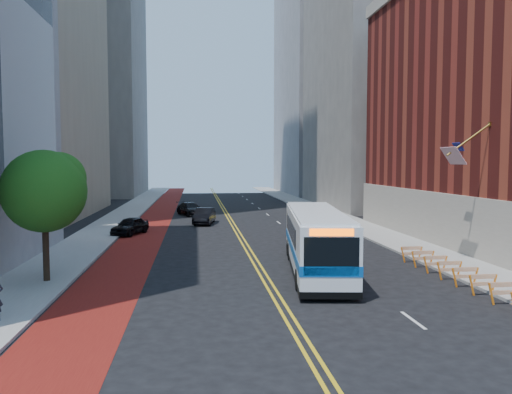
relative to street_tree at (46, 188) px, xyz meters
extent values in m
plane|color=black|center=(11.24, -6.04, -4.91)|extent=(160.00, 160.00, 0.00)
cube|color=gray|center=(-0.76, 23.96, -4.84)|extent=(4.00, 140.00, 0.15)
cube|color=gray|center=(23.24, 23.96, -4.84)|extent=(4.00, 140.00, 0.15)
cube|color=#61100D|center=(3.14, 23.96, -4.91)|extent=(3.60, 140.00, 0.01)
cube|color=gold|center=(11.06, 23.96, -4.91)|extent=(0.14, 140.00, 0.01)
cube|color=gold|center=(11.42, 23.96, -4.91)|extent=(0.14, 140.00, 0.01)
cube|color=silver|center=(16.04, -8.04, -4.90)|extent=(0.14, 2.20, 0.01)
cube|color=silver|center=(16.04, -0.04, -4.90)|extent=(0.14, 2.20, 0.01)
cube|color=silver|center=(16.04, 7.96, -4.90)|extent=(0.14, 2.20, 0.01)
cube|color=silver|center=(16.04, 15.96, -4.90)|extent=(0.14, 2.20, 0.01)
cube|color=silver|center=(16.04, 23.96, -4.90)|extent=(0.14, 2.20, 0.01)
cube|color=silver|center=(16.04, 31.96, -4.90)|extent=(0.14, 2.20, 0.01)
cube|color=silver|center=(16.04, 39.96, -4.90)|extent=(0.14, 2.20, 0.01)
cube|color=silver|center=(16.04, 47.96, -4.90)|extent=(0.14, 2.20, 0.01)
cube|color=silver|center=(16.04, 55.96, -4.90)|extent=(0.14, 2.20, 0.01)
cube|color=silver|center=(16.04, 63.96, -4.90)|extent=(0.14, 2.20, 0.01)
cube|color=silver|center=(16.04, 71.96, -4.90)|extent=(0.14, 2.20, 0.01)
cube|color=silver|center=(16.04, 79.96, -4.90)|extent=(0.14, 2.20, 0.01)
cube|color=#9E9384|center=(25.29, 5.96, -2.91)|extent=(0.50, 36.00, 4.00)
cube|color=black|center=(25.39, -0.04, -3.81)|extent=(0.35, 2.80, 2.20)
cube|color=black|center=(25.39, 6.96, -3.81)|extent=(0.35, 2.80, 2.20)
cube|color=black|center=(25.39, 13.96, -3.81)|extent=(0.35, 2.80, 2.20)
cube|color=#A57F33|center=(25.29, 1.96, 3.59)|extent=(0.25, 0.25, 0.25)
cylinder|color=#A57F33|center=(23.94, 1.96, 2.69)|extent=(2.85, 0.12, 2.05)
cube|color=#B21419|center=(22.94, 1.96, 1.69)|extent=(0.75, 1.90, 1.05)
cube|color=navy|center=(23.49, 2.41, 2.24)|extent=(0.39, 0.85, 0.52)
cube|color=slate|center=(34.24, 41.96, 15.09)|extent=(18.00, 26.00, 40.00)
cube|color=gray|center=(35.24, 71.96, 22.59)|extent=(20.00, 28.00, 55.00)
cube|color=slate|center=(-12.76, 71.96, 27.59)|extent=(20.00, 26.00, 65.00)
cube|color=orange|center=(20.29, -6.49, -4.41)|extent=(0.32, 0.06, 0.99)
cube|color=orange|center=(20.84, -6.49, -4.01)|extent=(1.25, 0.05, 0.22)
cube|color=orange|center=(20.84, -6.49, -4.36)|extent=(1.25, 0.05, 0.18)
cube|color=orange|center=(20.29, -4.94, -4.41)|extent=(0.32, 0.06, 0.99)
cube|color=orange|center=(21.39, -4.94, -4.41)|extent=(0.32, 0.06, 0.99)
cube|color=orange|center=(20.84, -4.94, -4.01)|extent=(1.25, 0.05, 0.22)
cube|color=orange|center=(20.84, -4.94, -4.36)|extent=(1.25, 0.05, 0.18)
cube|color=orange|center=(20.29, -3.39, -4.41)|extent=(0.32, 0.06, 0.99)
cube|color=orange|center=(21.39, -3.39, -4.41)|extent=(0.32, 0.06, 0.99)
cube|color=orange|center=(20.84, -3.39, -4.01)|extent=(1.25, 0.05, 0.22)
cube|color=orange|center=(20.84, -3.39, -4.36)|extent=(1.25, 0.05, 0.18)
cube|color=orange|center=(20.29, -1.84, -4.41)|extent=(0.32, 0.06, 0.99)
cube|color=orange|center=(21.39, -1.84, -4.41)|extent=(0.32, 0.06, 0.99)
cube|color=orange|center=(20.84, -1.84, -4.01)|extent=(1.25, 0.05, 0.22)
cube|color=orange|center=(20.84, -1.84, -4.36)|extent=(1.25, 0.05, 0.18)
cube|color=orange|center=(20.29, -0.29, -4.41)|extent=(0.32, 0.06, 0.99)
cube|color=orange|center=(21.39, -0.29, -4.41)|extent=(0.32, 0.06, 0.99)
cube|color=orange|center=(20.84, -0.29, -4.01)|extent=(1.25, 0.05, 0.22)
cube|color=orange|center=(20.84, -0.29, -4.36)|extent=(1.25, 0.05, 0.18)
cube|color=orange|center=(20.29, 1.26, -4.41)|extent=(0.32, 0.06, 0.99)
cube|color=orange|center=(21.39, 1.26, -4.41)|extent=(0.32, 0.06, 0.99)
cube|color=orange|center=(20.84, 1.26, -4.01)|extent=(1.25, 0.05, 0.22)
cube|color=orange|center=(20.84, 1.26, -4.36)|extent=(1.25, 0.05, 0.18)
cube|color=orange|center=(20.29, 2.81, -4.41)|extent=(0.32, 0.06, 0.99)
cube|color=orange|center=(21.39, 2.81, -4.41)|extent=(0.32, 0.06, 0.99)
cube|color=orange|center=(20.84, 2.81, -4.01)|extent=(1.25, 0.05, 0.22)
cube|color=orange|center=(20.84, 2.81, -4.36)|extent=(1.25, 0.05, 0.18)
cylinder|color=black|center=(-0.06, -0.04, -3.16)|extent=(0.32, 0.32, 3.20)
sphere|color=#104D12|center=(-0.06, -0.04, -0.16)|extent=(4.20, 4.20, 4.20)
sphere|color=#104D12|center=(0.54, 0.36, 0.44)|extent=(2.80, 2.80, 2.80)
sphere|color=#104D12|center=(-0.56, -0.34, 0.24)|extent=(2.40, 2.40, 2.40)
cube|color=silver|center=(14.29, 0.82, -3.03)|extent=(4.44, 12.94, 3.01)
cube|color=#0A4FA2|center=(14.29, 0.82, -3.48)|extent=(4.49, 12.98, 0.48)
cube|color=black|center=(14.41, 1.65, -2.53)|extent=(3.98, 9.17, 1.00)
cube|color=black|center=(13.44, -5.44, -2.80)|extent=(2.41, 0.43, 1.69)
cube|color=black|center=(15.14, 7.07, -2.59)|extent=(2.19, 0.40, 1.06)
cube|color=#FF5905|center=(13.44, -5.45, -1.74)|extent=(1.92, 0.34, 0.32)
cube|color=silver|center=(14.29, 0.82, -1.48)|extent=(4.22, 12.29, 0.13)
cube|color=black|center=(14.29, 0.82, -4.54)|extent=(4.47, 12.97, 0.32)
cylinder|color=black|center=(12.51, -3.04, -4.38)|extent=(0.46, 1.09, 1.06)
cylinder|color=black|center=(14.98, -3.37, -4.38)|extent=(0.46, 1.09, 1.06)
cylinder|color=black|center=(13.54, 4.50, -4.38)|extent=(0.46, 1.09, 1.06)
cylinder|color=black|center=(16.01, 4.17, -4.38)|extent=(0.46, 1.09, 1.06)
cylinder|color=black|center=(13.74, 6.01, -4.38)|extent=(0.46, 1.09, 1.06)
cylinder|color=black|center=(16.21, 5.67, -4.38)|extent=(0.46, 1.09, 1.06)
imported|color=black|center=(1.94, 17.16, -4.16)|extent=(3.23, 4.73, 1.49)
imported|color=black|center=(8.42, 23.78, -4.11)|extent=(2.49, 5.07, 1.60)
imported|color=black|center=(6.91, 32.31, -4.16)|extent=(3.72, 5.57, 1.50)
camera|label=1|loc=(7.59, -26.39, 1.30)|focal=35.00mm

